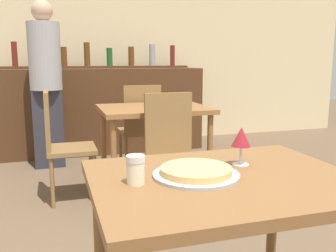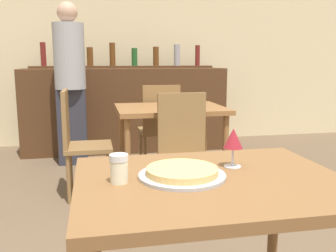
% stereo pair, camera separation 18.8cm
% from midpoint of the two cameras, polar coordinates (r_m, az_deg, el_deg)
% --- Properties ---
extents(wall_back, '(8.00, 0.05, 2.80)m').
position_cam_midpoint_polar(wall_back, '(5.42, -6.16, 12.29)').
color(wall_back, beige).
rests_on(wall_back, ground_plane).
extents(dining_table_near, '(0.99, 0.78, 0.76)m').
position_cam_midpoint_polar(dining_table_near, '(1.44, 10.34, -11.29)').
color(dining_table_near, brown).
rests_on(dining_table_near, ground_plane).
extents(dining_table_far, '(0.95, 0.73, 0.77)m').
position_cam_midpoint_polar(dining_table_far, '(3.34, 1.97, 1.23)').
color(dining_table_far, brown).
rests_on(dining_table_far, ground_plane).
extents(bar_counter, '(2.60, 0.56, 1.07)m').
position_cam_midpoint_polar(bar_counter, '(4.96, -5.42, 2.52)').
color(bar_counter, '#4C2D19').
rests_on(bar_counter, ground_plane).
extents(bar_back_shelf, '(2.39, 0.24, 0.33)m').
position_cam_midpoint_polar(bar_back_shelf, '(5.05, -5.75, 9.66)').
color(bar_back_shelf, '#4C2D19').
rests_on(bar_back_shelf, bar_counter).
extents(chair_far_side_front, '(0.40, 0.40, 0.94)m').
position_cam_midpoint_polar(chair_far_side_front, '(2.86, 4.41, -3.20)').
color(chair_far_side_front, olive).
rests_on(chair_far_side_front, ground_plane).
extents(chair_far_side_back, '(0.40, 0.40, 0.94)m').
position_cam_midpoint_polar(chair_far_side_back, '(3.88, 0.14, 0.35)').
color(chair_far_side_back, olive).
rests_on(chair_far_side_back, ground_plane).
extents(chair_far_side_left, '(0.40, 0.40, 0.94)m').
position_cam_midpoint_polar(chair_far_side_left, '(3.28, -11.95, -1.69)').
color(chair_far_side_left, olive).
rests_on(chair_far_side_left, ground_plane).
extents(pizza_tray, '(0.33, 0.33, 0.04)m').
position_cam_midpoint_polar(pizza_tray, '(1.40, 6.04, -7.18)').
color(pizza_tray, '#A3A3A8').
rests_on(pizza_tray, dining_table_near).
extents(cheese_shaker, '(0.07, 0.07, 0.10)m').
position_cam_midpoint_polar(cheese_shaker, '(1.32, -3.44, -6.52)').
color(cheese_shaker, beige).
rests_on(cheese_shaker, dining_table_near).
extents(person_standing, '(0.34, 0.34, 1.80)m').
position_cam_midpoint_polar(person_standing, '(4.32, -13.48, 7.13)').
color(person_standing, '#2D2D38').
rests_on(person_standing, ground_plane).
extents(wine_glass, '(0.08, 0.08, 0.16)m').
position_cam_midpoint_polar(wine_glass, '(1.54, 13.39, -2.05)').
color(wine_glass, silver).
rests_on(wine_glass, dining_table_near).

